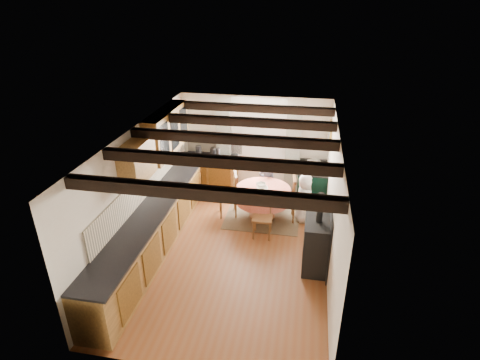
% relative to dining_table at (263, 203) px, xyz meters
% --- Properties ---
extents(floor, '(3.60, 5.50, 0.00)m').
position_rel_dining_table_xyz_m(floor, '(-0.41, -1.32, -0.36)').
color(floor, brown).
rests_on(floor, ground).
extents(ceiling, '(3.60, 5.50, 0.00)m').
position_rel_dining_table_xyz_m(ceiling, '(-0.41, -1.32, 2.04)').
color(ceiling, white).
rests_on(ceiling, ground).
extents(wall_back, '(3.60, 0.00, 2.40)m').
position_rel_dining_table_xyz_m(wall_back, '(-0.41, 1.43, 0.84)').
color(wall_back, silver).
rests_on(wall_back, ground).
extents(wall_front, '(3.60, 0.00, 2.40)m').
position_rel_dining_table_xyz_m(wall_front, '(-0.41, -4.07, 0.84)').
color(wall_front, silver).
rests_on(wall_front, ground).
extents(wall_left, '(0.00, 5.50, 2.40)m').
position_rel_dining_table_xyz_m(wall_left, '(-2.21, -1.32, 0.84)').
color(wall_left, silver).
rests_on(wall_left, ground).
extents(wall_right, '(0.00, 5.50, 2.40)m').
position_rel_dining_table_xyz_m(wall_right, '(1.39, -1.32, 0.84)').
color(wall_right, silver).
rests_on(wall_right, ground).
extents(beam_a, '(3.60, 0.16, 0.16)m').
position_rel_dining_table_xyz_m(beam_a, '(-0.41, -3.32, 1.95)').
color(beam_a, black).
rests_on(beam_a, ceiling).
extents(beam_b, '(3.60, 0.16, 0.16)m').
position_rel_dining_table_xyz_m(beam_b, '(-0.41, -2.32, 1.95)').
color(beam_b, black).
rests_on(beam_b, ceiling).
extents(beam_c, '(3.60, 0.16, 0.16)m').
position_rel_dining_table_xyz_m(beam_c, '(-0.41, -1.32, 1.95)').
color(beam_c, black).
rests_on(beam_c, ceiling).
extents(beam_d, '(3.60, 0.16, 0.16)m').
position_rel_dining_table_xyz_m(beam_d, '(-0.41, -0.32, 1.95)').
color(beam_d, black).
rests_on(beam_d, ceiling).
extents(beam_e, '(3.60, 0.16, 0.16)m').
position_rel_dining_table_xyz_m(beam_e, '(-0.41, 0.68, 1.95)').
color(beam_e, black).
rests_on(beam_e, ceiling).
extents(splash_left, '(0.02, 4.50, 0.55)m').
position_rel_dining_table_xyz_m(splash_left, '(-2.19, -1.02, 0.84)').
color(splash_left, beige).
rests_on(splash_left, wall_left).
extents(splash_back, '(1.40, 0.02, 0.55)m').
position_rel_dining_table_xyz_m(splash_back, '(-1.41, 1.41, 0.84)').
color(splash_back, beige).
rests_on(splash_back, wall_back).
extents(base_cabinet_left, '(0.60, 5.30, 0.88)m').
position_rel_dining_table_xyz_m(base_cabinet_left, '(-1.91, -1.32, 0.08)').
color(base_cabinet_left, '#A57436').
rests_on(base_cabinet_left, floor).
extents(base_cabinet_back, '(1.30, 0.60, 0.88)m').
position_rel_dining_table_xyz_m(base_cabinet_back, '(-1.46, 1.13, 0.08)').
color(base_cabinet_back, '#A57436').
rests_on(base_cabinet_back, floor).
extents(worktop_left, '(0.64, 5.30, 0.04)m').
position_rel_dining_table_xyz_m(worktop_left, '(-1.89, -1.32, 0.54)').
color(worktop_left, black).
rests_on(worktop_left, base_cabinet_left).
extents(worktop_back, '(1.30, 0.64, 0.04)m').
position_rel_dining_table_xyz_m(worktop_back, '(-1.46, 1.11, 0.54)').
color(worktop_back, black).
rests_on(worktop_back, base_cabinet_back).
extents(wall_cabinet_glass, '(0.34, 1.80, 0.90)m').
position_rel_dining_table_xyz_m(wall_cabinet_glass, '(-2.04, -0.12, 1.59)').
color(wall_cabinet_glass, '#A57436').
rests_on(wall_cabinet_glass, wall_left).
extents(wall_cabinet_solid, '(0.34, 0.90, 0.70)m').
position_rel_dining_table_xyz_m(wall_cabinet_solid, '(-2.04, -1.62, 1.54)').
color(wall_cabinet_solid, '#A57436').
rests_on(wall_cabinet_solid, wall_left).
extents(window_frame, '(1.34, 0.03, 1.54)m').
position_rel_dining_table_xyz_m(window_frame, '(-0.31, 1.42, 1.24)').
color(window_frame, white).
rests_on(window_frame, wall_back).
extents(window_pane, '(1.20, 0.01, 1.40)m').
position_rel_dining_table_xyz_m(window_pane, '(-0.31, 1.42, 1.24)').
color(window_pane, white).
rests_on(window_pane, wall_back).
extents(curtain_left, '(0.35, 0.10, 2.10)m').
position_rel_dining_table_xyz_m(curtain_left, '(-1.16, 1.33, 0.74)').
color(curtain_left, '#ACACAC').
rests_on(curtain_left, wall_back).
extents(curtain_right, '(0.35, 0.10, 2.10)m').
position_rel_dining_table_xyz_m(curtain_right, '(0.54, 1.33, 0.74)').
color(curtain_right, '#ACACAC').
rests_on(curtain_right, wall_back).
extents(curtain_rod, '(2.00, 0.03, 0.03)m').
position_rel_dining_table_xyz_m(curtain_rod, '(-0.31, 1.33, 1.84)').
color(curtain_rod, black).
rests_on(curtain_rod, wall_back).
extents(wall_picture, '(0.04, 0.50, 0.60)m').
position_rel_dining_table_xyz_m(wall_picture, '(1.36, 0.98, 1.34)').
color(wall_picture, gold).
rests_on(wall_picture, wall_right).
extents(wall_plate, '(0.30, 0.02, 0.30)m').
position_rel_dining_table_xyz_m(wall_plate, '(0.64, 1.40, 1.34)').
color(wall_plate, silver).
rests_on(wall_plate, wall_back).
extents(rug, '(1.64, 1.27, 0.01)m').
position_rel_dining_table_xyz_m(rug, '(0.00, 0.00, -0.36)').
color(rug, '#4C3F2E').
rests_on(rug, floor).
extents(dining_table, '(1.21, 1.21, 0.73)m').
position_rel_dining_table_xyz_m(dining_table, '(0.00, 0.00, 0.00)').
color(dining_table, tan).
rests_on(dining_table, floor).
extents(chair_near, '(0.41, 0.43, 0.94)m').
position_rel_dining_table_xyz_m(chair_near, '(0.09, -0.72, 0.10)').
color(chair_near, brown).
rests_on(chair_near, floor).
extents(chair_left, '(0.56, 0.54, 1.01)m').
position_rel_dining_table_xyz_m(chair_left, '(-0.79, 0.01, 0.14)').
color(chair_left, brown).
rests_on(chair_left, floor).
extents(chair_right, '(0.51, 0.49, 1.03)m').
position_rel_dining_table_xyz_m(chair_right, '(0.84, 0.08, 0.15)').
color(chair_right, brown).
rests_on(chair_right, floor).
extents(aga_range, '(0.66, 1.03, 0.95)m').
position_rel_dining_table_xyz_m(aga_range, '(1.06, 0.92, 0.11)').
color(aga_range, black).
rests_on(aga_range, floor).
extents(cast_iron_stove, '(0.46, 0.76, 1.52)m').
position_rel_dining_table_xyz_m(cast_iron_stove, '(1.17, -1.55, 0.40)').
color(cast_iron_stove, black).
rests_on(cast_iron_stove, floor).
extents(child_far, '(0.44, 0.32, 1.09)m').
position_rel_dining_table_xyz_m(child_far, '(0.01, 0.72, 0.18)').
color(child_far, '#464F64').
rests_on(child_far, floor).
extents(child_right, '(0.40, 0.57, 1.10)m').
position_rel_dining_table_xyz_m(child_right, '(0.89, 0.06, 0.19)').
color(child_right, white).
rests_on(child_right, floor).
extents(bowl_a, '(0.31, 0.31, 0.06)m').
position_rel_dining_table_xyz_m(bowl_a, '(-0.01, -0.04, 0.39)').
color(bowl_a, silver).
rests_on(bowl_a, dining_table).
extents(bowl_b, '(0.25, 0.25, 0.07)m').
position_rel_dining_table_xyz_m(bowl_b, '(-0.06, 0.12, 0.40)').
color(bowl_b, silver).
rests_on(bowl_b, dining_table).
extents(cup, '(0.11, 0.11, 0.10)m').
position_rel_dining_table_xyz_m(cup, '(-0.07, -0.37, 0.41)').
color(cup, silver).
rests_on(cup, dining_table).
extents(canister_tall, '(0.15, 0.15, 0.25)m').
position_rel_dining_table_xyz_m(canister_tall, '(-1.76, 1.16, 0.68)').
color(canister_tall, '#262628').
rests_on(canister_tall, worktop_back).
extents(canister_wide, '(0.16, 0.16, 0.18)m').
position_rel_dining_table_xyz_m(canister_wide, '(-1.41, 1.24, 0.65)').
color(canister_wide, '#262628').
rests_on(canister_wide, worktop_back).
extents(canister_slim, '(0.09, 0.09, 0.25)m').
position_rel_dining_table_xyz_m(canister_slim, '(-1.25, 1.07, 0.68)').
color(canister_slim, '#262628').
rests_on(canister_slim, worktop_back).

